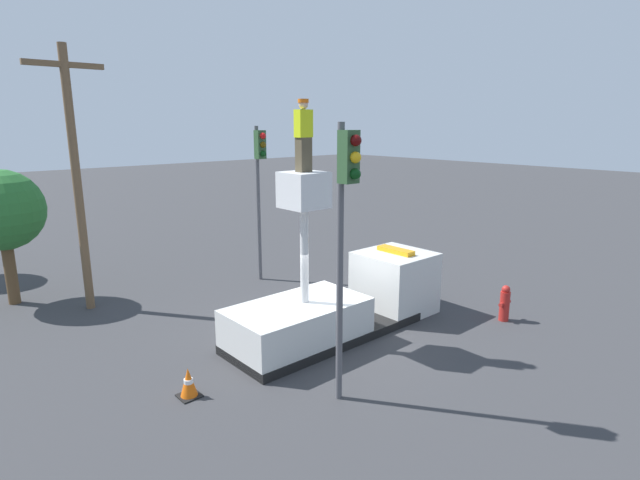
{
  "coord_description": "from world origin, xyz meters",
  "views": [
    {
      "loc": [
        -8.67,
        -9.57,
        5.78
      ],
      "look_at": [
        -1.36,
        -1.28,
        3.19
      ],
      "focal_mm": 28.0,
      "sensor_mm": 36.0,
      "label": 1
    }
  ],
  "objects_px": {
    "fire_hydrant": "(505,303)",
    "tree_left_bg": "(2,211)",
    "traffic_light_pole": "(345,212)",
    "traffic_cone_rear": "(189,383)",
    "bucket_truck": "(342,302)",
    "worker": "(303,136)",
    "utility_pole": "(76,172)",
    "traffic_light_across": "(260,173)"
  },
  "relations": [
    {
      "from": "bucket_truck",
      "to": "traffic_cone_rear",
      "type": "xyz_separation_m",
      "value": [
        -4.96,
        -0.37,
        -0.52
      ]
    },
    {
      "from": "fire_hydrant",
      "to": "tree_left_bg",
      "type": "height_order",
      "value": "tree_left_bg"
    },
    {
      "from": "bucket_truck",
      "to": "tree_left_bg",
      "type": "distance_m",
      "value": 11.15
    },
    {
      "from": "worker",
      "to": "traffic_light_pole",
      "type": "height_order",
      "value": "worker"
    },
    {
      "from": "traffic_cone_rear",
      "to": "tree_left_bg",
      "type": "relative_size",
      "value": 0.15
    },
    {
      "from": "traffic_light_across",
      "to": "traffic_light_pole",
      "type": "bearing_deg",
      "value": -113.84
    },
    {
      "from": "bucket_truck",
      "to": "traffic_light_across",
      "type": "bearing_deg",
      "value": 79.4
    },
    {
      "from": "fire_hydrant",
      "to": "utility_pole",
      "type": "relative_size",
      "value": 0.14
    },
    {
      "from": "bucket_truck",
      "to": "tree_left_bg",
      "type": "height_order",
      "value": "bucket_truck"
    },
    {
      "from": "bucket_truck",
      "to": "fire_hydrant",
      "type": "relative_size",
      "value": 6.16
    },
    {
      "from": "bucket_truck",
      "to": "traffic_light_across",
      "type": "height_order",
      "value": "traffic_light_across"
    },
    {
      "from": "bucket_truck",
      "to": "traffic_light_pole",
      "type": "bearing_deg",
      "value": -133.6
    },
    {
      "from": "traffic_light_pole",
      "to": "traffic_cone_rear",
      "type": "relative_size",
      "value": 8.71
    },
    {
      "from": "traffic_light_pole",
      "to": "traffic_cone_rear",
      "type": "bearing_deg",
      "value": 135.94
    },
    {
      "from": "fire_hydrant",
      "to": "tree_left_bg",
      "type": "relative_size",
      "value": 0.25
    },
    {
      "from": "traffic_light_pole",
      "to": "traffic_cone_rear",
      "type": "xyz_separation_m",
      "value": [
        -2.4,
        2.32,
        -3.78
      ]
    },
    {
      "from": "bucket_truck",
      "to": "traffic_cone_rear",
      "type": "distance_m",
      "value": 5.0
    },
    {
      "from": "traffic_light_across",
      "to": "tree_left_bg",
      "type": "distance_m",
      "value": 8.33
    },
    {
      "from": "bucket_truck",
      "to": "worker",
      "type": "distance_m",
      "value": 4.85
    },
    {
      "from": "traffic_light_across",
      "to": "tree_left_bg",
      "type": "xyz_separation_m",
      "value": [
        -7.58,
        3.34,
        -0.93
      ]
    },
    {
      "from": "fire_hydrant",
      "to": "traffic_cone_rear",
      "type": "xyz_separation_m",
      "value": [
        -9.11,
        2.31,
        -0.22
      ]
    },
    {
      "from": "bucket_truck",
      "to": "traffic_light_pole",
      "type": "relative_size",
      "value": 1.17
    },
    {
      "from": "traffic_light_pole",
      "to": "traffic_light_across",
      "type": "distance_m",
      "value": 8.84
    },
    {
      "from": "traffic_light_pole",
      "to": "traffic_cone_rear",
      "type": "distance_m",
      "value": 5.04
    },
    {
      "from": "worker",
      "to": "traffic_cone_rear",
      "type": "relative_size",
      "value": 2.62
    },
    {
      "from": "worker",
      "to": "traffic_light_across",
      "type": "bearing_deg",
      "value": 66.08
    },
    {
      "from": "traffic_light_pole",
      "to": "bucket_truck",
      "type": "bearing_deg",
      "value": 46.4
    },
    {
      "from": "worker",
      "to": "utility_pole",
      "type": "bearing_deg",
      "value": 117.41
    },
    {
      "from": "fire_hydrant",
      "to": "utility_pole",
      "type": "height_order",
      "value": "utility_pole"
    },
    {
      "from": "traffic_cone_rear",
      "to": "bucket_truck",
      "type": "bearing_deg",
      "value": 4.3
    },
    {
      "from": "traffic_light_pole",
      "to": "tree_left_bg",
      "type": "height_order",
      "value": "traffic_light_pole"
    },
    {
      "from": "worker",
      "to": "traffic_light_pole",
      "type": "xyz_separation_m",
      "value": [
        -1.18,
        -2.69,
        -1.39
      ]
    },
    {
      "from": "traffic_light_across",
      "to": "fire_hydrant",
      "type": "relative_size",
      "value": 5.17
    },
    {
      "from": "traffic_cone_rear",
      "to": "traffic_light_pole",
      "type": "bearing_deg",
      "value": -44.06
    },
    {
      "from": "bucket_truck",
      "to": "worker",
      "type": "xyz_separation_m",
      "value": [
        -1.38,
        0.0,
        4.65
      ]
    },
    {
      "from": "worker",
      "to": "traffic_cone_rear",
      "type": "bearing_deg",
      "value": -174.04
    },
    {
      "from": "bucket_truck",
      "to": "traffic_cone_rear",
      "type": "relative_size",
      "value": 10.17
    },
    {
      "from": "fire_hydrant",
      "to": "traffic_cone_rear",
      "type": "relative_size",
      "value": 1.65
    },
    {
      "from": "traffic_light_pole",
      "to": "fire_hydrant",
      "type": "bearing_deg",
      "value": 0.05
    },
    {
      "from": "worker",
      "to": "traffic_light_across",
      "type": "xyz_separation_m",
      "value": [
        2.39,
        5.39,
        -1.47
      ]
    },
    {
      "from": "worker",
      "to": "bucket_truck",
      "type": "bearing_deg",
      "value": 0.0
    },
    {
      "from": "traffic_light_pole",
      "to": "utility_pole",
      "type": "bearing_deg",
      "value": 103.62
    }
  ]
}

